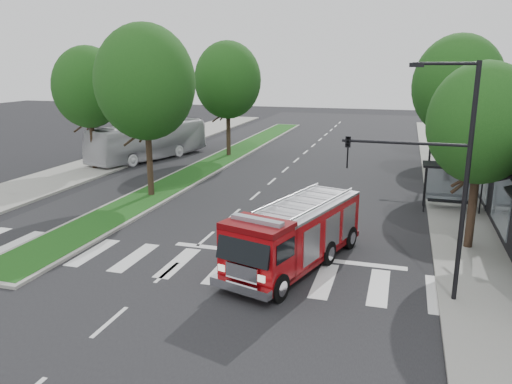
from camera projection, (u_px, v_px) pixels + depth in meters
The scene contains 15 objects.
ground at pixel (206, 239), 23.14m from camera, with size 140.00×140.00×0.00m, color black.
sidewalk_right at pixel (471, 202), 28.94m from camera, with size 5.00×80.00×0.15m, color gray.
sidewalk_left at pixel (73, 173), 36.40m from camera, with size 5.00×80.00×0.15m, color gray.
median at pixel (221, 160), 41.47m from camera, with size 3.00×50.00×0.15m.
bus_shelter at pixel (453, 174), 27.09m from camera, with size 3.20×1.60×2.61m.
tree_right_near at pixel (482, 123), 20.43m from camera, with size 4.40×4.40×8.05m.
tree_right_mid at pixel (458, 86), 31.31m from camera, with size 5.60×5.60×9.72m.
tree_right_far at pixel (446, 89), 40.75m from camera, with size 5.00×5.00×8.73m.
tree_median_near at pixel (145, 82), 28.64m from camera, with size 5.80×5.80×10.16m.
tree_median_far at pixel (228, 80), 41.71m from camera, with size 5.60×5.60×9.72m.
tree_left_mid at pixel (88, 87), 36.58m from camera, with size 5.20×5.20×9.16m.
streetlight_right_near at pixel (438, 167), 16.06m from camera, with size 4.08×0.22×8.00m.
streetlight_right_far at pixel (432, 109), 37.70m from camera, with size 2.11×0.20×8.00m.
fire_engine at pixel (295, 235), 19.79m from camera, with size 4.50×8.22×2.73m.
city_bus at pixel (149, 140), 41.77m from camera, with size 2.68×11.46×3.19m, color silver.
Camera 1 is at (8.47, -20.27, 7.94)m, focal length 35.00 mm.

